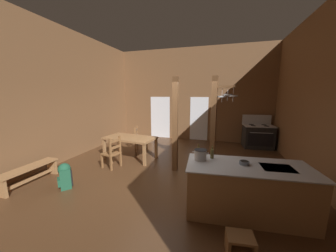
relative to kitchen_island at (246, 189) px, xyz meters
name	(u,v)px	position (x,y,z in m)	size (l,w,h in m)	color
ground_plane	(164,180)	(-1.86, 0.85, -0.51)	(7.87, 9.48, 0.10)	#4C301C
wall_back	(192,95)	(-1.86, 5.26, 1.69)	(7.87, 0.14, 4.29)	brown
wall_left	(48,95)	(-5.47, 0.85, 1.69)	(0.14, 9.48, 4.29)	brown
glazed_door_back_left	(160,117)	(-3.45, 5.19, 0.57)	(1.00, 0.01, 2.05)	white
glazed_panel_back_right	(199,119)	(-1.51, 5.19, 0.57)	(0.84, 0.01, 2.05)	white
kitchen_island	(246,189)	(0.00, 0.00, 0.00)	(2.24, 1.15, 0.92)	#9E7044
stove_range	(258,136)	(0.99, 4.61, 0.02)	(1.21, 0.92, 1.32)	black
support_post_with_pot_rack	(215,122)	(-0.66, 1.55, 0.99)	(0.65, 0.27, 2.64)	brown
support_post_center	(175,125)	(-1.73, 1.47, 0.86)	(0.14, 0.14, 2.64)	brown
step_stool	(240,244)	(-0.18, -1.00, -0.28)	(0.39, 0.32, 0.30)	brown
dining_table	(130,140)	(-3.44, 1.99, 0.19)	(1.80, 1.10, 0.74)	#9E7044
ladderback_chair_near_window	(112,153)	(-3.57, 1.11, -0.01)	(0.53, 0.53, 0.95)	brown
ladderback_chair_by_post	(140,139)	(-3.48, 2.84, -0.01)	(0.53, 0.53, 0.95)	brown
bench_along_left_wall	(29,172)	(-4.93, -0.34, -0.16)	(0.36, 1.33, 0.44)	#9E7044
backpack	(65,175)	(-3.96, -0.23, -0.14)	(0.39, 0.39, 0.60)	#1E5138
stockpot_on_counter	(200,155)	(-0.86, 0.05, 0.56)	(0.31, 0.24, 0.20)	#B7BABF
mixing_bowl_on_counter	(244,163)	(-0.07, 0.04, 0.49)	(0.17, 0.17, 0.06)	slate
bottle_tall_on_counter	(212,153)	(-0.65, 0.21, 0.56)	(0.07, 0.07, 0.25)	brown
bottle_short_on_counter	(198,151)	(-0.92, 0.25, 0.56)	(0.06, 0.06, 0.26)	brown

